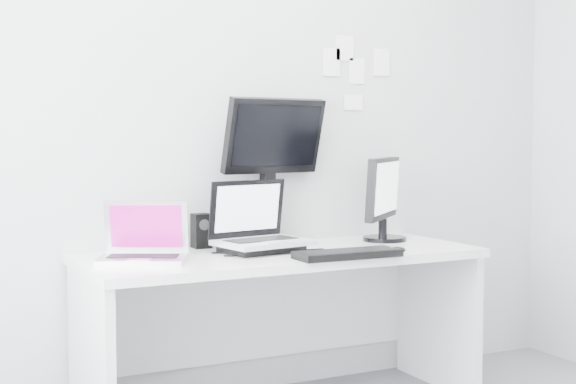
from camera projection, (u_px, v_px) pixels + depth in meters
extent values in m
plane|color=#BABDBF|center=(250.00, 115.00, 4.03)|extent=(3.60, 0.00, 3.60)
cube|color=white|center=(282.00, 332.00, 3.79)|extent=(1.80, 0.70, 0.73)
cube|color=silver|center=(142.00, 230.00, 3.45)|extent=(0.43, 0.39, 0.26)
cube|color=black|center=(201.00, 231.00, 3.88)|extent=(0.08, 0.08, 0.16)
cube|color=#BBBDC2|center=(263.00, 216.00, 3.74)|extent=(0.44, 0.37, 0.33)
cube|color=black|center=(271.00, 169.00, 4.00)|extent=(0.55, 0.27, 0.72)
cube|color=black|center=(385.00, 198.00, 4.13)|extent=(0.49, 0.47, 0.43)
cube|color=black|center=(348.00, 254.00, 3.59)|extent=(0.47, 0.18, 0.03)
ellipsoid|color=black|center=(395.00, 250.00, 3.68)|extent=(0.11, 0.08, 0.03)
cube|color=white|center=(331.00, 62.00, 4.21)|extent=(0.10, 0.00, 0.14)
cube|color=white|center=(357.00, 71.00, 4.28)|extent=(0.09, 0.00, 0.13)
cube|color=white|center=(382.00, 62.00, 4.34)|extent=(0.10, 0.00, 0.14)
cube|color=white|center=(353.00, 102.00, 4.28)|extent=(0.11, 0.00, 0.08)
cube|color=white|center=(345.00, 48.00, 4.24)|extent=(0.10, 0.00, 0.13)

